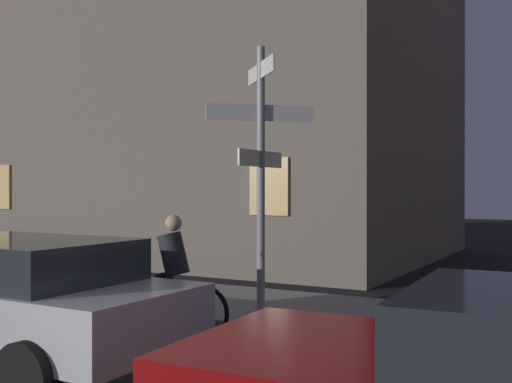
% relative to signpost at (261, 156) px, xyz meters
% --- Properties ---
extents(sidewalk_kerb, '(40.00, 2.72, 0.14)m').
position_rel_signpost_xyz_m(sidewalk_kerb, '(1.02, 0.57, -2.36)').
color(sidewalk_kerb, gray).
rests_on(sidewalk_kerb, ground_plane).
extents(signpost, '(1.18, 1.28, 3.90)m').
position_rel_signpost_xyz_m(signpost, '(0.00, 0.00, 0.00)').
color(signpost, gray).
rests_on(signpost, sidewalk_kerb).
extents(car_near_left, '(4.54, 2.03, 1.40)m').
position_rel_signpost_xyz_m(car_near_left, '(-1.34, -3.38, -1.66)').
color(car_near_left, '#B7B7BC').
rests_on(car_near_left, ground_plane).
extents(cyclist, '(1.81, 0.37, 1.61)m').
position_rel_signpost_xyz_m(cyclist, '(-0.59, -1.41, -1.68)').
color(cyclist, black).
rests_on(cyclist, ground_plane).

